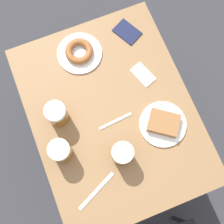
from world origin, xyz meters
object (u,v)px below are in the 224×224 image
napkin_folded (143,75)px  fork (116,121)px  plate_with_cake (163,124)px  beer_mug_left (57,114)px  knife (96,191)px  beer_mug_center (122,154)px  plate_with_donut (79,52)px  passport_near_edge (127,32)px  beer_mug_right (61,151)px

napkin_folded → fork: bearing=38.4°
napkin_folded → plate_with_cake: bearing=87.5°
beer_mug_left → knife: (-0.04, 0.37, -0.06)m
beer_mug_center → napkin_folded: bearing=-126.7°
plate_with_donut → beer_mug_center: beer_mug_center is taller
napkin_folded → passport_near_edge: 0.24m
passport_near_edge → beer_mug_right: bearing=42.2°
plate_with_donut → beer_mug_left: beer_mug_left is taller
beer_mug_left → fork: (-0.24, 0.11, -0.06)m
napkin_folded → passport_near_edge: (-0.02, -0.24, 0.00)m
plate_with_donut → napkin_folded: plate_with_donut is taller
beer_mug_left → napkin_folded: size_ratio=0.99×
beer_mug_left → knife: 0.38m
beer_mug_center → napkin_folded: size_ratio=0.99×
passport_near_edge → plate_with_cake: bearing=86.9°
knife → plate_with_donut: bearing=-103.8°
plate_with_cake → napkin_folded: (-0.01, -0.26, -0.02)m
plate_with_donut → knife: 0.66m
napkin_folded → passport_near_edge: passport_near_edge is taller
beer_mug_left → passport_near_edge: (-0.46, -0.29, -0.06)m
napkin_folded → fork: size_ratio=0.81×
plate_with_cake → knife: bearing=22.9°
plate_with_cake → napkin_folded: size_ratio=1.63×
plate_with_cake → fork: size_ratio=1.32×
plate_with_cake → beer_mug_right: bearing=-5.5°
beer_mug_left → beer_mug_center: (-0.20, 0.27, 0.00)m
beer_mug_center → plate_with_donut: bearing=-89.5°
beer_mug_center → plate_with_cake: bearing=-164.3°
knife → fork: bearing=-126.9°
beer_mug_center → napkin_folded: 0.41m
plate_with_donut → beer_mug_center: bearing=90.5°
napkin_folded → knife: napkin_folded is taller
plate_with_donut → beer_mug_right: beer_mug_right is taller
beer_mug_left → beer_mug_center: same height
beer_mug_left → napkin_folded: (-0.44, -0.05, -0.06)m
beer_mug_right → plate_with_cake: bearing=174.5°
passport_near_edge → beer_mug_center: bearing=65.4°
plate_with_donut → passport_near_edge: size_ratio=1.44×
plate_with_cake → beer_mug_left: beer_mug_left is taller
napkin_folded → beer_mug_right: bearing=23.9°
beer_mug_center → passport_near_edge: bearing=-114.6°
plate_with_donut → napkin_folded: (-0.25, 0.22, -0.02)m
plate_with_donut → plate_with_cake: bearing=116.3°
beer_mug_center → passport_near_edge: size_ratio=0.86×
fork → beer_mug_right: bearing=10.2°
plate_with_cake → beer_mug_right: beer_mug_right is taller
beer_mug_right → passport_near_edge: 0.68m
fork → passport_near_edge: bearing=-119.0°
plate_with_cake → plate_with_donut: size_ratio=0.99×
beer_mug_right → knife: size_ratio=0.66×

